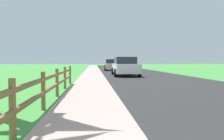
{
  "coord_description": "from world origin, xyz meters",
  "views": [
    {
      "loc": [
        -0.86,
        -0.13,
        1.26
      ],
      "look_at": [
        -0.06,
        9.29,
        0.86
      ],
      "focal_mm": 34.74,
      "sensor_mm": 36.0,
      "label": 1
    }
  ],
  "objects": [
    {
      "name": "rail_fence",
      "position": [
        -2.14,
        5.47,
        0.57
      ],
      "size": [
        0.11,
        12.69,
        0.99
      ],
      "color": "brown",
      "rests_on": "ground"
    },
    {
      "name": "parked_car_beige",
      "position": [
        1.62,
        28.67,
        0.74
      ],
      "size": [
        2.3,
        4.35,
        1.47
      ],
      "color": "#C6B793",
      "rests_on": "ground"
    },
    {
      "name": "ground_plane",
      "position": [
        0.0,
        25.0,
        0.0
      ],
      "size": [
        120.0,
        120.0,
        0.0
      ],
      "primitive_type": "plane",
      "color": "#42903E"
    },
    {
      "name": "parked_suv_white",
      "position": [
        1.81,
        18.14,
        0.8
      ],
      "size": [
        2.16,
        4.81,
        1.58
      ],
      "color": "white",
      "rests_on": "ground"
    },
    {
      "name": "road_asphalt",
      "position": [
        3.5,
        27.0,
        0.0
      ],
      "size": [
        7.0,
        66.0,
        0.01
      ],
      "primitive_type": "cube",
      "color": "#282828",
      "rests_on": "ground"
    },
    {
      "name": "curb_concrete",
      "position": [
        -3.0,
        27.0,
        0.0
      ],
      "size": [
        6.0,
        66.0,
        0.01
      ],
      "primitive_type": "cube",
      "color": "#B79990",
      "rests_on": "ground"
    },
    {
      "name": "grass_verge",
      "position": [
        -4.5,
        27.0,
        0.01
      ],
      "size": [
        5.0,
        66.0,
        0.0
      ],
      "primitive_type": "cube",
      "color": "#42903E",
      "rests_on": "ground"
    }
  ]
}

